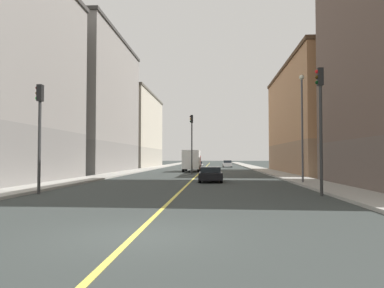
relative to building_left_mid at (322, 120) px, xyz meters
name	(u,v)px	position (x,y,z in m)	size (l,w,h in m)	color
ground_plane	(134,236)	(-15.36, -37.88, -6.68)	(400.00, 400.00, 0.00)	#313735
sidewalk_left	(262,169)	(-6.19, 11.12, -6.61)	(2.71, 168.00, 0.15)	#9E9B93
sidewalk_right	(145,169)	(-24.53, 11.12, -6.61)	(2.71, 168.00, 0.15)	#9E9B93
lane_center_stripe	(203,170)	(-15.36, 11.12, -6.67)	(0.16, 154.00, 0.01)	#E5D14C
building_left_mid	(322,120)	(0.00, 0.00, 0.00)	(9.96, 25.35, 13.35)	#8F6B4F
building_right_midblock	(87,105)	(-30.72, 1.59, 2.37)	(9.96, 21.81, 18.08)	slate
building_right_distant	(130,131)	(-30.72, 26.79, 0.69)	(9.96, 25.15, 14.74)	#9D9688
traffic_light_left_near	(320,114)	(-7.96, -27.85, -2.48)	(0.40, 0.32, 6.56)	#2D2D2D
traffic_light_right_near	(39,123)	(-22.79, -27.85, -2.86)	(0.40, 0.32, 5.89)	#2D2D2D
traffic_light_median_far	(192,136)	(-16.09, -4.45, -2.29)	(0.40, 0.32, 6.88)	#2D2D2D
street_lamp_left_near	(302,118)	(-6.94, -19.47, -1.79)	(0.36, 0.36, 7.93)	#4C4C51
car_silver	(197,165)	(-16.51, 17.29, -6.07)	(1.94, 4.29, 1.25)	silver
car_white	(227,164)	(-11.00, 26.70, -6.02)	(1.83, 4.34, 1.36)	white
car_black	(210,174)	(-13.74, -17.32, -6.09)	(1.94, 4.25, 1.20)	black
box_truck	(192,160)	(-16.58, 3.40, -5.13)	(2.31, 7.11, 2.91)	maroon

